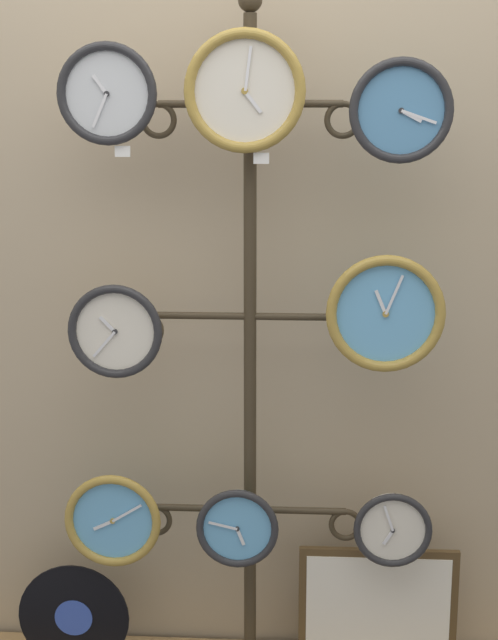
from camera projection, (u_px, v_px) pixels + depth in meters
shop_wall at (253, 206)px, 2.53m from camera, size 4.40×0.04×2.80m
display_stand at (250, 486)px, 2.54m from camera, size 0.68×0.39×1.97m
clock_top_left at (107, 94)px, 2.26m from camera, size 0.26×0.04×0.26m
clock_top_center at (245, 91)px, 2.23m from camera, size 0.31×0.04×0.31m
clock_top_right at (401, 111)px, 2.21m from camera, size 0.26×0.04×0.26m
clock_middle_left at (115, 331)px, 2.38m from camera, size 0.26×0.04×0.26m
clock_middle_right at (385, 314)px, 2.31m from camera, size 0.31×0.04×0.31m
clock_bottom_left at (113, 520)px, 2.48m from camera, size 0.27×0.04×0.27m
clock_bottom_center at (237, 528)px, 2.45m from camera, size 0.23×0.04×0.23m
clock_bottom_right at (393, 529)px, 2.44m from camera, size 0.22×0.04×0.22m
vinyl_record at (74, 617)px, 2.59m from camera, size 0.33×0.01×0.33m
picture_frame at (377, 610)px, 2.58m from camera, size 0.46×0.02×0.38m
price_tag_upper at (122, 151)px, 2.28m from camera, size 0.04×0.00×0.03m
price_tag_mid at (261, 158)px, 2.27m from camera, size 0.04×0.00×0.03m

